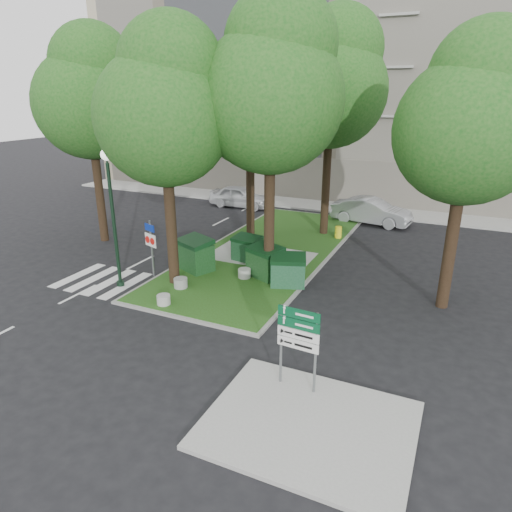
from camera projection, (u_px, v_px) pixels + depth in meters
The scene contains 26 objects.
ground at pixel (170, 316), 16.75m from camera, with size 120.00×120.00×0.00m, color black.
median_island at pixel (269, 251), 23.36m from camera, with size 6.00×16.00×0.12m, color #274814.
median_kerb at pixel (269, 251), 23.37m from camera, with size 6.30×16.30×0.10m, color gray.
sidewalk_corner at pixel (309, 425), 11.19m from camera, with size 5.00×4.00×0.12m, color #999993.
building_sidewalk at pixel (320, 206), 32.52m from camera, with size 42.00×3.00×0.12m, color #999993.
zebra_crossing at pixel (118, 284), 19.50m from camera, with size 5.00×3.00×0.01m, color silver.
apartment_building at pixel (353, 88), 36.22m from camera, with size 41.00×12.00×16.00m, color #BAAA8C.
tree_median_near_left at pixel (166, 104), 16.99m from camera, with size 5.20×5.20×10.53m.
tree_median_near_right at pixel (273, 85), 17.10m from camera, with size 5.60×5.60×11.46m.
tree_median_mid at pixel (252, 108), 22.46m from camera, with size 4.80×4.80×9.99m.
tree_median_far at pixel (334, 79), 23.31m from camera, with size 5.80×5.80×11.93m.
tree_street_left at pixel (90, 93), 22.62m from camera, with size 5.40×5.40×11.00m.
tree_street_right at pixel (473, 116), 15.11m from camera, with size 5.00×5.00×10.06m.
dumpster_a at pixel (195, 254), 20.54m from camera, with size 1.94×1.69×1.51m.
dumpster_b at pixel (247, 248), 21.70m from camera, with size 1.46×1.14×1.23m.
dumpster_c at pixel (265, 262), 19.77m from camera, with size 1.82×1.58×1.41m.
dumpster_d at pixel (288, 270), 18.89m from camera, with size 1.70×1.43×1.34m.
bollard_left at pixel (164, 300), 17.32m from camera, with size 0.51×0.51×0.37m, color #A8A7A3.
bollard_right at pixel (244, 273), 19.80m from camera, with size 0.55×0.55×0.39m, color #A5A6A0.
bollard_mid at pixel (181, 283), 18.80m from camera, with size 0.56×0.56×0.40m, color gray.
litter_bin at pixel (338, 232), 25.11m from camera, with size 0.37×0.37×0.64m, color yellow.
street_lamp at pixel (112, 203), 18.10m from camera, with size 0.45×0.45×5.70m.
traffic_sign_pole at pixel (151, 241), 19.75m from camera, with size 0.74×0.30×2.56m.
directional_sign at pixel (298, 336), 12.02m from camera, with size 1.18×0.14×2.36m.
car_white at pixel (240, 196), 32.18m from camera, with size 1.77×4.40×1.50m, color silver.
car_silver at pixel (371, 211), 28.08m from camera, with size 1.68×4.81×1.58m, color #A1A4A8.
Camera 1 is at (9.13, -12.31, 7.78)m, focal length 32.00 mm.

